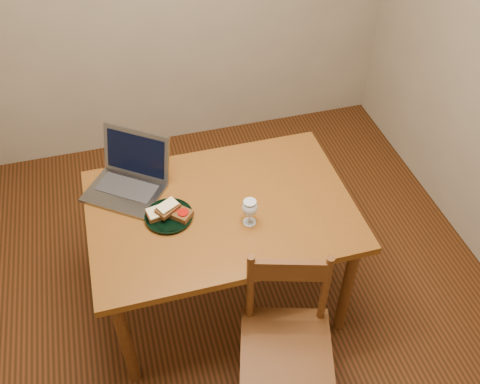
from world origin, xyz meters
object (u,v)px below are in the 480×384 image
object	(u,v)px
chair	(286,336)
laptop	(130,174)
milk_glass	(250,212)
plate	(169,216)
table	(221,219)

from	to	relation	value
chair	laptop	xyz separation A→B (m)	(-0.55, 0.90, 0.33)
milk_glass	laptop	size ratio (longest dim) A/B	0.29
chair	plate	size ratio (longest dim) A/B	2.18
plate	milk_glass	world-z (taller)	milk_glass
table	plate	world-z (taller)	plate
chair	laptop	world-z (taller)	laptop
plate	laptop	bearing A→B (deg)	117.03
plate	milk_glass	xyz separation A→B (m)	(0.37, -0.13, 0.06)
chair	plate	world-z (taller)	chair
chair	milk_glass	world-z (taller)	milk_glass
table	laptop	size ratio (longest dim) A/B	2.63
milk_glass	table	bearing A→B (deg)	128.95
plate	milk_glass	distance (m)	0.39
chair	laptop	bearing A→B (deg)	138.10
plate	milk_glass	bearing A→B (deg)	-19.79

